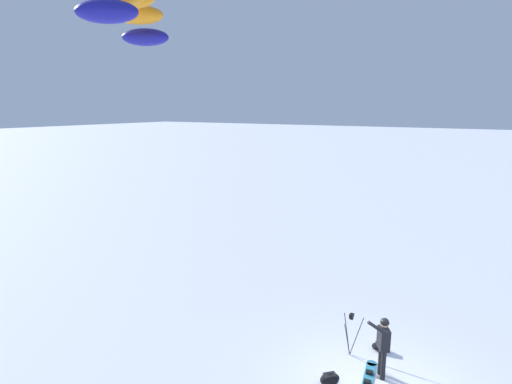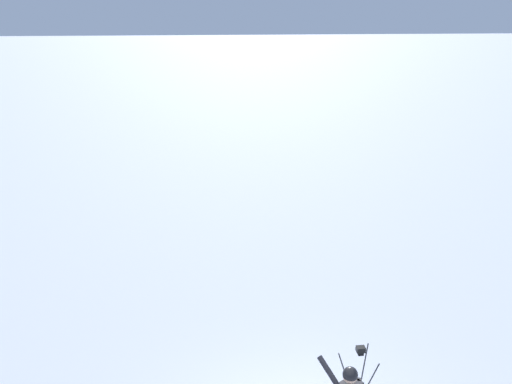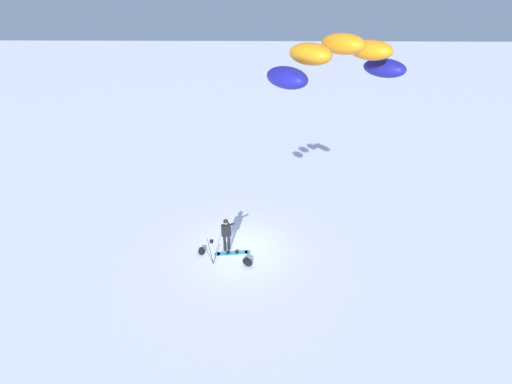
{
  "view_description": "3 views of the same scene",
  "coord_description": "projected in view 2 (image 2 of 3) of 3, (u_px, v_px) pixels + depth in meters",
  "views": [
    {
      "loc": [
        -2.13,
        9.8,
        7.43
      ],
      "look_at": [
        3.04,
        1.21,
        5.31
      ],
      "focal_mm": 28.15,
      "sensor_mm": 36.0,
      "label": 1
    },
    {
      "loc": [
        -6.58,
        1.7,
        7.13
      ],
      "look_at": [
        2.3,
        0.66,
        3.98
      ],
      "focal_mm": 36.55,
      "sensor_mm": 36.0,
      "label": 2
    },
    {
      "loc": [
        13.44,
        1.36,
        10.4
      ],
      "look_at": [
        2.72,
        0.97,
        4.73
      ],
      "focal_mm": 23.61,
      "sensor_mm": 36.0,
      "label": 3
    }
  ],
  "objects": [
    {
      "name": "camera_tripod",
      "position": [
        360.0,
        365.0,
        9.54
      ],
      "size": [
        0.63,
        0.67,
        1.36
      ],
      "color": "#262628",
      "rests_on": "ground_plane"
    }
  ]
}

